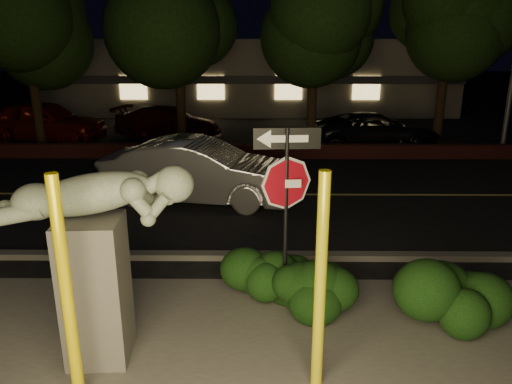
% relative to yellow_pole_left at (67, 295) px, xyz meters
% --- Properties ---
extents(ground, '(90.00, 90.00, 0.00)m').
position_rel_yellow_pole_left_xyz_m(ground, '(1.60, 11.11, -1.43)').
color(ground, black).
rests_on(ground, ground).
extents(road, '(80.00, 8.00, 0.01)m').
position_rel_yellow_pole_left_xyz_m(road, '(1.60, 8.11, -1.42)').
color(road, black).
rests_on(road, ground).
extents(lane_marking, '(80.00, 0.12, 0.00)m').
position_rel_yellow_pole_left_xyz_m(lane_marking, '(1.60, 8.11, -1.41)').
color(lane_marking, '#BCB14B').
rests_on(lane_marking, road).
extents(curb, '(80.00, 0.25, 0.12)m').
position_rel_yellow_pole_left_xyz_m(curb, '(1.60, 4.01, -1.37)').
color(curb, '#4C4944').
rests_on(curb, ground).
extents(brick_wall, '(40.00, 0.35, 0.50)m').
position_rel_yellow_pole_left_xyz_m(brick_wall, '(1.60, 12.41, -1.18)').
color(brick_wall, '#4B1918').
rests_on(brick_wall, ground).
extents(parking_lot, '(40.00, 12.00, 0.01)m').
position_rel_yellow_pole_left_xyz_m(parking_lot, '(1.60, 18.11, -1.42)').
color(parking_lot, black).
rests_on(parking_lot, ground).
extents(building, '(22.00, 10.20, 4.00)m').
position_rel_yellow_pole_left_xyz_m(building, '(1.60, 26.10, 0.57)').
color(building, slate).
rests_on(building, ground).
extents(tree_far_a, '(4.60, 4.60, 7.43)m').
position_rel_yellow_pole_left_xyz_m(tree_far_a, '(-6.40, 14.11, 3.91)').
color(tree_far_a, black).
rests_on(tree_far_a, ground).
extents(tree_far_d, '(4.40, 4.40, 7.42)m').
position_rel_yellow_pole_left_xyz_m(tree_far_d, '(9.10, 14.41, 3.99)').
color(tree_far_d, black).
rests_on(tree_far_d, ground).
extents(yellow_pole_left, '(0.14, 0.14, 2.86)m').
position_rel_yellow_pole_left_xyz_m(yellow_pole_left, '(0.00, 0.00, 0.00)').
color(yellow_pole_left, '#FFE207').
rests_on(yellow_pole_left, ground).
extents(yellow_pole_right, '(0.14, 0.14, 2.81)m').
position_rel_yellow_pole_left_xyz_m(yellow_pole_right, '(2.89, 0.29, -0.02)').
color(yellow_pole_right, yellow).
rests_on(yellow_pole_right, ground).
extents(signpost, '(0.99, 0.11, 2.93)m').
position_rel_yellow_pole_left_xyz_m(signpost, '(2.57, 2.21, 0.66)').
color(signpost, black).
rests_on(signpost, ground).
extents(sculpture, '(2.52, 0.83, 2.69)m').
position_rel_yellow_pole_left_xyz_m(sculpture, '(0.06, 0.87, 0.23)').
color(sculpture, '#4C4944').
rests_on(sculpture, ground).
extents(hedge_center, '(1.83, 1.02, 0.91)m').
position_rel_yellow_pole_left_xyz_m(hedge_center, '(2.40, 2.50, -0.97)').
color(hedge_center, black).
rests_on(hedge_center, ground).
extents(hedge_right, '(1.72, 0.94, 1.12)m').
position_rel_yellow_pole_left_xyz_m(hedge_right, '(2.82, 1.98, -0.87)').
color(hedge_right, black).
rests_on(hedge_right, ground).
extents(hedge_far_right, '(1.80, 1.30, 1.14)m').
position_rel_yellow_pole_left_xyz_m(hedge_far_right, '(5.03, 1.64, -0.86)').
color(hedge_far_right, black).
rests_on(hedge_far_right, ground).
extents(silver_sedan, '(5.23, 2.62, 1.65)m').
position_rel_yellow_pole_left_xyz_m(silver_sedan, '(0.57, 7.57, -0.60)').
color(silver_sedan, '#B4B3B9').
rests_on(silver_sedan, ground).
extents(parked_car_red, '(5.19, 2.76, 1.68)m').
position_rel_yellow_pole_left_xyz_m(parked_car_red, '(-6.66, 15.19, -0.59)').
color(parked_car_red, maroon).
rests_on(parked_car_red, ground).
extents(parked_car_darkred, '(4.85, 2.84, 1.32)m').
position_rel_yellow_pole_left_xyz_m(parked_car_darkred, '(-1.75, 16.02, -0.77)').
color(parked_car_darkred, '#3D0B07').
rests_on(parked_car_darkred, ground).
extents(parked_car_dark, '(4.79, 2.22, 1.33)m').
position_rel_yellow_pole_left_xyz_m(parked_car_dark, '(6.67, 14.31, -0.76)').
color(parked_car_dark, black).
rests_on(parked_car_dark, ground).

